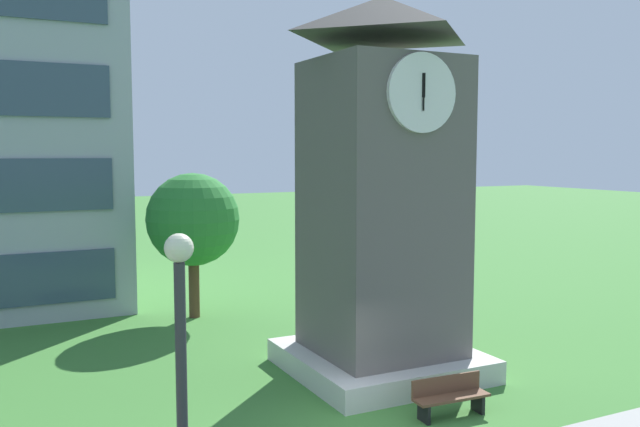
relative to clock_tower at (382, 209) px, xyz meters
name	(u,v)px	position (x,y,z in m)	size (l,w,h in m)	color
clock_tower	(382,209)	(0.00, 0.00, 0.00)	(4.66, 4.66, 9.90)	#605B56
park_bench	(450,396)	(-0.22, -3.33, -3.95)	(1.82, 0.57, 0.88)	brown
street_lamp	(181,377)	(-7.25, -7.10, -1.28)	(0.36, 0.36, 4.92)	#333338
tree_streetside	(193,220)	(-2.84, 8.10, -0.90)	(3.30, 3.30, 5.18)	#513823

